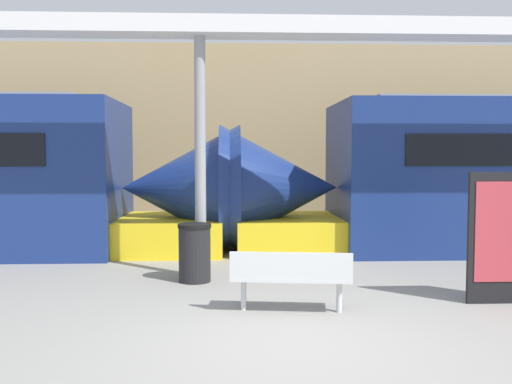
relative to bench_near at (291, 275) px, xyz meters
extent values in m
plane|color=gray|center=(-0.07, -1.30, -0.48)|extent=(60.00, 60.00, 0.00)
cube|color=tan|center=(-0.07, 8.48, 2.02)|extent=(56.00, 0.20, 5.00)
cone|color=navy|center=(0.25, 4.88, 0.83)|extent=(2.48, 2.63, 2.63)
cube|color=yellow|center=(0.48, 4.88, -0.13)|extent=(2.23, 2.46, 0.70)
cone|color=navy|center=(-1.80, 4.88, 0.83)|extent=(2.48, 2.63, 2.63)
cube|color=yellow|center=(-2.04, 4.88, -0.13)|extent=(2.23, 2.46, 0.70)
cube|color=silver|center=(0.01, 0.07, -0.05)|extent=(1.57, 0.63, 0.04)
cube|color=silver|center=(-0.02, -0.12, 0.14)|extent=(1.52, 0.23, 0.34)
cylinder|color=silver|center=(-0.60, 0.15, -0.28)|extent=(0.07, 0.07, 0.41)
cylinder|color=silver|center=(0.62, 0.00, -0.28)|extent=(0.07, 0.07, 0.41)
cylinder|color=black|center=(-1.33, 1.85, -0.05)|extent=(0.50, 0.50, 0.86)
cylinder|color=black|center=(-1.33, 1.85, 0.40)|extent=(0.53, 0.53, 0.06)
cube|color=black|center=(2.94, 0.34, 0.40)|extent=(1.07, 0.06, 1.77)
cube|color=#B73842|center=(2.94, 0.30, 0.49)|extent=(0.91, 0.01, 1.34)
cylinder|color=gray|center=(-1.25, 2.19, 1.47)|extent=(0.18, 0.18, 3.90)
cube|color=silver|center=(-1.25, 2.19, 3.56)|extent=(28.00, 0.60, 0.28)
camera|label=1|loc=(-0.75, -7.08, 1.50)|focal=40.00mm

